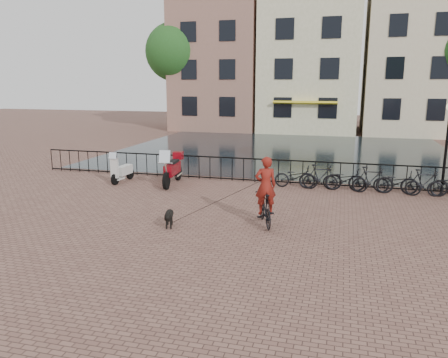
% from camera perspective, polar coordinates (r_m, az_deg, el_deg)
% --- Properties ---
extents(ground, '(100.00, 100.00, 0.00)m').
position_cam_1_polar(ground, '(11.24, -4.08, -9.20)').
color(ground, brown).
rests_on(ground, ground).
extents(canal_water, '(20.00, 20.00, 0.00)m').
position_cam_1_polar(canal_water, '(27.68, 7.82, 3.75)').
color(canal_water, black).
rests_on(canal_water, ground).
extents(railing, '(20.00, 0.05, 1.02)m').
position_cam_1_polar(railing, '(18.55, 4.07, 1.12)').
color(railing, black).
rests_on(railing, ground).
extents(canal_house_left, '(7.50, 9.00, 12.80)m').
position_cam_1_polar(canal_house_left, '(41.40, -0.19, 15.61)').
color(canal_house_left, '#8A6050').
rests_on(canal_house_left, ground).
extents(canal_house_mid, '(8.00, 9.50, 11.80)m').
position_cam_1_polar(canal_house_mid, '(39.99, 11.31, 14.76)').
color(canal_house_mid, '#C1C092').
rests_on(canal_house_mid, ground).
extents(canal_house_right, '(7.00, 9.00, 13.30)m').
position_cam_1_polar(canal_house_right, '(40.23, 23.20, 15.08)').
color(canal_house_right, beige).
rests_on(canal_house_right, ground).
extents(tree_far_left, '(5.04, 5.04, 9.27)m').
position_cam_1_polar(tree_far_left, '(39.68, -6.48, 16.14)').
color(tree_far_left, black).
rests_on(tree_far_left, ground).
extents(lamp_post, '(0.30, 0.30, 3.45)m').
position_cam_1_polar(lamp_post, '(17.92, 27.21, 5.44)').
color(lamp_post, black).
rests_on(lamp_post, ground).
extents(cyclist, '(1.08, 1.83, 2.41)m').
position_cam_1_polar(cyclist, '(12.89, 5.43, -2.10)').
color(cyclist, black).
rests_on(cyclist, ground).
extents(dog, '(0.50, 0.86, 0.55)m').
position_cam_1_polar(dog, '(12.93, -7.18, -5.05)').
color(dog, black).
rests_on(dog, ground).
extents(motorcycle, '(0.75, 2.30, 1.61)m').
position_cam_1_polar(motorcycle, '(18.11, -6.77, 1.77)').
color(motorcycle, maroon).
rests_on(motorcycle, ground).
extents(scooter, '(0.53, 1.53, 1.40)m').
position_cam_1_polar(scooter, '(19.00, -13.14, 1.71)').
color(scooter, beige).
rests_on(scooter, ground).
extents(parked_bike_0, '(1.73, 0.64, 0.90)m').
position_cam_1_polar(parked_bike_0, '(17.72, 9.40, 0.27)').
color(parked_bike_0, black).
rests_on(parked_bike_0, ground).
extents(parked_bike_1, '(1.69, 0.56, 1.00)m').
position_cam_1_polar(parked_bike_1, '(17.64, 12.47, 0.25)').
color(parked_bike_1, black).
rests_on(parked_bike_1, ground).
extents(parked_bike_2, '(1.78, 0.84, 0.90)m').
position_cam_1_polar(parked_bike_2, '(17.64, 15.55, -0.08)').
color(parked_bike_2, black).
rests_on(parked_bike_2, ground).
extents(parked_bike_3, '(1.68, 0.54, 1.00)m').
position_cam_1_polar(parked_bike_3, '(17.66, 18.63, -0.10)').
color(parked_bike_3, black).
rests_on(parked_bike_3, ground).
extents(parked_bike_4, '(1.79, 0.89, 0.90)m').
position_cam_1_polar(parked_bike_4, '(17.76, 21.68, -0.43)').
color(parked_bike_4, black).
rests_on(parked_bike_4, ground).
extents(parked_bike_5, '(1.68, 0.53, 1.00)m').
position_cam_1_polar(parked_bike_5, '(17.89, 24.71, -0.44)').
color(parked_bike_5, black).
rests_on(parked_bike_5, ground).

